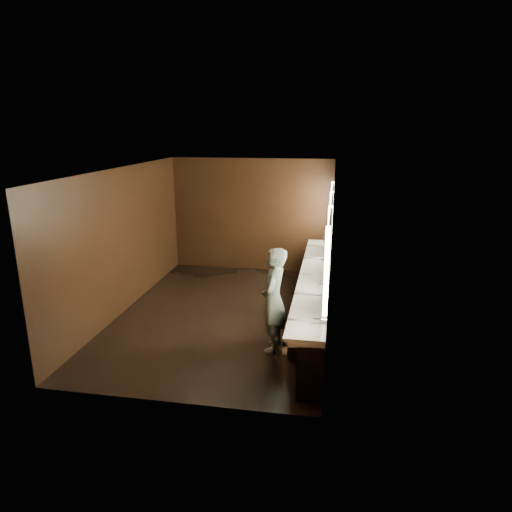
{
  "coord_description": "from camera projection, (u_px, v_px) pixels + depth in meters",
  "views": [
    {
      "loc": [
        2.03,
        -8.04,
        3.56
      ],
      "look_at": [
        0.63,
        0.0,
        1.22
      ],
      "focal_mm": 32.0,
      "sensor_mm": 36.0,
      "label": 1
    }
  ],
  "objects": [
    {
      "name": "floor",
      "position": [
        224.0,
        314.0,
        8.93
      ],
      "size": [
        6.0,
        6.0,
        0.0
      ],
      "primitive_type": "plane",
      "color": "black",
      "rests_on": "ground"
    },
    {
      "name": "ceiling",
      "position": [
        221.0,
        169.0,
        8.16
      ],
      "size": [
        4.0,
        6.0,
        0.02
      ],
      "primitive_type": "cube",
      "color": "#2D2D2B",
      "rests_on": "wall_back"
    },
    {
      "name": "wall_back",
      "position": [
        252.0,
        215.0,
        11.39
      ],
      "size": [
        4.0,
        0.02,
        2.8
      ],
      "primitive_type": "cube",
      "color": "black",
      "rests_on": "floor"
    },
    {
      "name": "wall_front",
      "position": [
        165.0,
        304.0,
        5.7
      ],
      "size": [
        4.0,
        0.02,
        2.8
      ],
      "primitive_type": "cube",
      "color": "black",
      "rests_on": "floor"
    },
    {
      "name": "wall_left",
      "position": [
        123.0,
        241.0,
        8.88
      ],
      "size": [
        0.02,
        6.0,
        2.8
      ],
      "primitive_type": "cube",
      "color": "black",
      "rests_on": "floor"
    },
    {
      "name": "wall_right",
      "position": [
        331.0,
        250.0,
        8.21
      ],
      "size": [
        0.02,
        6.0,
        2.8
      ],
      "primitive_type": "cube",
      "color": "black",
      "rests_on": "floor"
    },
    {
      "name": "sink_counter",
      "position": [
        317.0,
        296.0,
        8.5
      ],
      "size": [
        0.55,
        5.4,
        1.01
      ],
      "color": "black",
      "rests_on": "floor"
    },
    {
      "name": "mirror_band",
      "position": [
        330.0,
        231.0,
        8.12
      ],
      "size": [
        0.06,
        5.03,
        1.15
      ],
      "color": "white",
      "rests_on": "wall_right"
    },
    {
      "name": "person",
      "position": [
        274.0,
        300.0,
        7.31
      ],
      "size": [
        0.47,
        0.66,
        1.72
      ],
      "primitive_type": "imported",
      "rotation": [
        0.0,
        0.0,
        -1.66
      ],
      "color": "#80B9BF",
      "rests_on": "floor"
    },
    {
      "name": "trash_bin",
      "position": [
        299.0,
        342.0,
        7.17
      ],
      "size": [
        0.4,
        0.4,
        0.54
      ],
      "primitive_type": "cylinder",
      "rotation": [
        0.0,
        0.0,
        0.17
      ],
      "color": "black",
      "rests_on": "floor"
    }
  ]
}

